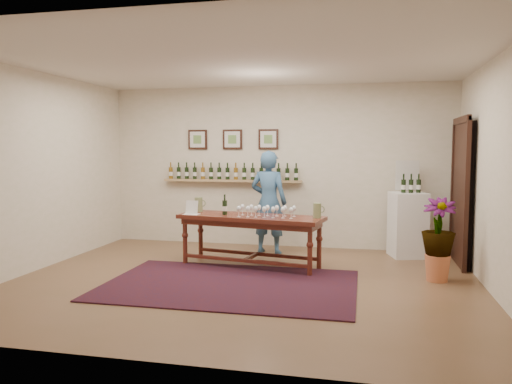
% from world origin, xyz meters
% --- Properties ---
extents(ground, '(6.00, 6.00, 0.00)m').
position_xyz_m(ground, '(0.00, 0.00, 0.00)').
color(ground, brown).
rests_on(ground, ground).
extents(room_shell, '(6.00, 6.00, 6.00)m').
position_xyz_m(room_shell, '(2.11, 1.86, 1.12)').
color(room_shell, beige).
rests_on(room_shell, ground).
extents(rug, '(3.15, 2.11, 0.02)m').
position_xyz_m(rug, '(-0.12, -0.19, 0.01)').
color(rug, '#49120D').
rests_on(rug, ground).
extents(tasting_table, '(2.20, 1.02, 0.75)m').
position_xyz_m(tasting_table, '(-0.09, 0.88, 0.64)').
color(tasting_table, '#4E1D13').
rests_on(tasting_table, ground).
extents(table_glasses, '(1.18, 0.29, 0.16)m').
position_xyz_m(table_glasses, '(0.15, 0.80, 0.83)').
color(table_glasses, white).
rests_on(table_glasses, tasting_table).
extents(table_bottles, '(0.30, 0.23, 0.29)m').
position_xyz_m(table_bottles, '(-0.48, 0.92, 0.89)').
color(table_bottles, black).
rests_on(table_bottles, tasting_table).
extents(pitcher_left, '(0.15, 0.15, 0.22)m').
position_xyz_m(pitcher_left, '(-0.98, 1.12, 0.86)').
color(pitcher_left, olive).
rests_on(pitcher_left, tasting_table).
extents(pitcher_right, '(0.16, 0.16, 0.21)m').
position_xyz_m(pitcher_right, '(0.87, 0.83, 0.85)').
color(pitcher_right, olive).
rests_on(pitcher_right, tasting_table).
extents(menu_card, '(0.23, 0.17, 0.20)m').
position_xyz_m(menu_card, '(-0.98, 0.83, 0.85)').
color(menu_card, silver).
rests_on(menu_card, tasting_table).
extents(display_pedestal, '(0.63, 0.63, 1.03)m').
position_xyz_m(display_pedestal, '(2.19, 2.06, 0.51)').
color(display_pedestal, white).
rests_on(display_pedestal, ground).
extents(pedestal_bottles, '(0.29, 0.14, 0.28)m').
position_xyz_m(pedestal_bottles, '(2.22, 2.02, 1.16)').
color(pedestal_bottles, black).
rests_on(pedestal_bottles, display_pedestal).
extents(info_sign, '(0.37, 0.12, 0.53)m').
position_xyz_m(info_sign, '(2.18, 2.26, 1.29)').
color(info_sign, silver).
rests_on(info_sign, display_pedestal).
extents(potted_plant, '(0.53, 0.53, 0.94)m').
position_xyz_m(potted_plant, '(2.46, 0.61, 0.55)').
color(potted_plant, '#C26840').
rests_on(potted_plant, ground).
extents(person, '(0.68, 0.51, 1.69)m').
position_xyz_m(person, '(-0.02, 1.85, 0.84)').
color(person, '#355B7F').
rests_on(person, ground).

